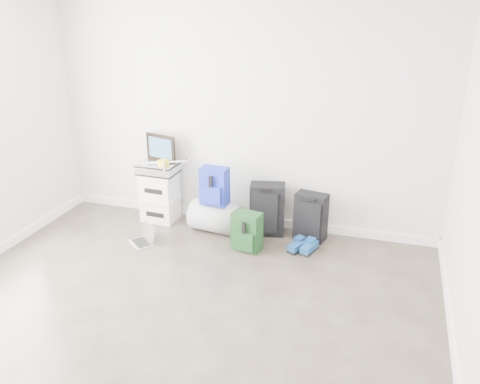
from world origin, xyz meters
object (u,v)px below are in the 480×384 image
(boxes_stack, at_px, (160,197))
(duffel_bag, at_px, (216,217))
(briefcase, at_px, (158,168))
(large_suitcase, at_px, (267,209))
(laptop, at_px, (144,239))
(carry_on, at_px, (311,217))

(boxes_stack, relative_size, duffel_bag, 1.04)
(briefcase, distance_m, large_suitcase, 1.38)
(briefcase, bearing_deg, boxes_stack, -88.39)
(laptop, bearing_deg, briefcase, 138.89)
(large_suitcase, height_order, carry_on, large_suitcase)
(large_suitcase, height_order, laptop, large_suitcase)
(briefcase, height_order, duffel_bag, briefcase)
(laptop, bearing_deg, boxes_stack, 138.89)
(boxes_stack, distance_m, carry_on, 1.83)
(duffel_bag, height_order, large_suitcase, large_suitcase)
(large_suitcase, relative_size, carry_on, 1.11)
(duffel_bag, relative_size, carry_on, 1.06)
(duffel_bag, bearing_deg, carry_on, 13.91)
(boxes_stack, distance_m, large_suitcase, 1.33)
(boxes_stack, xyz_separation_m, carry_on, (1.83, 0.01, -0.03))
(carry_on, bearing_deg, large_suitcase, -168.82)
(boxes_stack, bearing_deg, laptop, -78.67)
(boxes_stack, xyz_separation_m, briefcase, (0.00, 0.00, 0.36))
(briefcase, bearing_deg, duffel_bag, -6.74)
(carry_on, relative_size, laptop, 1.52)
(carry_on, bearing_deg, boxes_stack, -169.00)
(carry_on, bearing_deg, duffel_bag, -162.90)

